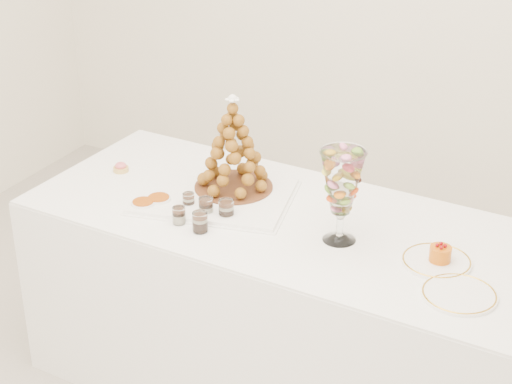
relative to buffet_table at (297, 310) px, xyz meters
The scene contains 15 objects.
buffet_table is the anchor object (origin of this frame).
lace_tray 0.56m from the buffet_table, behind, with size 0.58×0.44×0.02m, color white.
macaron_vase 0.66m from the buffet_table, 18.60° to the right, with size 0.16×0.16×0.35m.
cake_plate 0.69m from the buffet_table, ahead, with size 0.24×0.24×0.01m, color white.
spare_plate 0.82m from the buffet_table, 18.63° to the right, with size 0.25×0.25×0.01m, color white.
pink_tart 0.95m from the buffet_table, behind, with size 0.06×0.06×0.04m.
verrine_a 0.62m from the buffet_table, 166.89° to the right, with size 0.05×0.05×0.06m, color white.
verrine_b 0.57m from the buffet_table, 159.47° to the right, with size 0.06×0.06×0.07m, color white.
verrine_c 0.52m from the buffet_table, 156.32° to the right, with size 0.06×0.06×0.08m, color white.
verrine_d 0.63m from the buffet_table, 150.53° to the right, with size 0.05×0.05×0.07m, color white.
verrine_e 0.58m from the buffet_table, 140.60° to the right, with size 0.06×0.06×0.08m, color white.
ramekin_back 0.70m from the buffet_table, 166.91° to the right, with size 0.09×0.09×0.03m, color white.
ramekin_front 0.74m from the buffet_table, 162.27° to the right, with size 0.09×0.09×0.03m, color white.
croquembouche 0.71m from the buffet_table, 163.07° to the left, with size 0.31×0.31×0.39m.
mousse_cake 0.71m from the buffet_table, ahead, with size 0.08×0.08×0.07m.
Camera 1 is at (1.26, -2.27, 2.35)m, focal length 60.00 mm.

